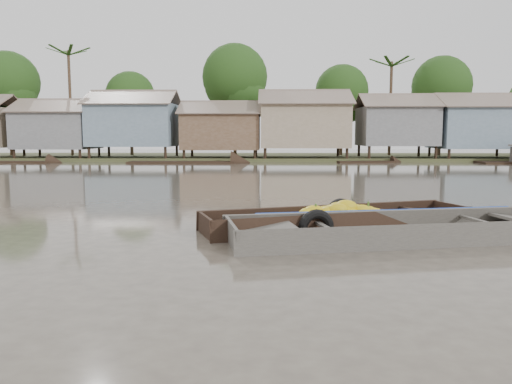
{
  "coord_description": "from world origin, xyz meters",
  "views": [
    {
      "loc": [
        -0.28,
        -8.94,
        1.96
      ],
      "look_at": [
        -0.51,
        1.16,
        0.8
      ],
      "focal_mm": 35.0,
      "sensor_mm": 36.0,
      "label": 1
    }
  ],
  "objects": [
    {
      "name": "ground",
      "position": [
        0.0,
        0.0,
        0.0
      ],
      "size": [
        120.0,
        120.0,
        0.0
      ],
      "primitive_type": "plane",
      "color": "#484037",
      "rests_on": "ground"
    },
    {
      "name": "riverbank",
      "position": [
        3.03,
        31.86,
        3.07
      ],
      "size": [
        120.0,
        12.47,
        10.22
      ],
      "color": "#384723",
      "rests_on": "ground"
    },
    {
      "name": "banana_boat",
      "position": [
        1.14,
        1.45,
        0.17
      ],
      "size": [
        5.95,
        3.22,
        0.8
      ],
      "rotation": [
        0.0,
        0.0,
        0.33
      ],
      "color": "black",
      "rests_on": "ground"
    },
    {
      "name": "viewer_boat",
      "position": [
        2.39,
        0.45,
        0.05
      ],
      "size": [
        7.08,
        3.12,
        0.55
      ],
      "rotation": [
        0.0,
        0.0,
        0.2
      ],
      "color": "#3F3B35",
      "rests_on": "ground"
    },
    {
      "name": "distant_boats",
      "position": [
        12.29,
        24.66,
        0.2
      ],
      "size": [
        47.05,
        15.7,
        1.38
      ],
      "color": "black",
      "rests_on": "ground"
    }
  ]
}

